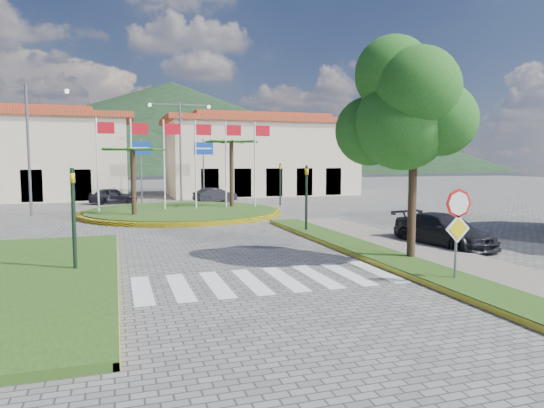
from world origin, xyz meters
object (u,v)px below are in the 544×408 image
object	(u,v)px
car_dark_a	(113,196)
car_side_right	(444,230)
car_dark_b	(215,195)
deciduous_tree	(415,107)
roundabout_island	(182,211)
stop_sign	(458,220)

from	to	relation	value
car_dark_a	car_side_right	bearing A→B (deg)	-160.68
car_dark_a	car_dark_b	distance (m)	8.05
car_dark_b	car_side_right	bearing A→B (deg)	172.77
car_dark_b	deciduous_tree	bearing A→B (deg)	165.52
car_side_right	roundabout_island	bearing A→B (deg)	109.65
car_side_right	stop_sign	bearing A→B (deg)	-133.92
stop_sign	deciduous_tree	distance (m)	4.59
roundabout_island	stop_sign	size ratio (longest dim) A/B	4.79
stop_sign	car_dark_b	distance (m)	28.29
car_dark_b	car_side_right	world-z (taller)	car_side_right
car_side_right	deciduous_tree	bearing A→B (deg)	-154.46
roundabout_island	stop_sign	bearing A→B (deg)	-76.27
deciduous_tree	roundabout_island	bearing A→B (deg)	107.91
car_dark_b	car_dark_a	bearing A→B (deg)	63.84
stop_sign	car_side_right	bearing A→B (deg)	55.54
roundabout_island	stop_sign	world-z (taller)	roundabout_island
car_dark_b	roundabout_island	bearing A→B (deg)	136.83
roundabout_island	car_side_right	distance (m)	17.17
roundabout_island	car_side_right	bearing A→B (deg)	-60.89
car_side_right	car_dark_a	bearing A→B (deg)	107.83
roundabout_island	car_dark_a	bearing A→B (deg)	114.22
car_dark_a	stop_sign	bearing A→B (deg)	-170.78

